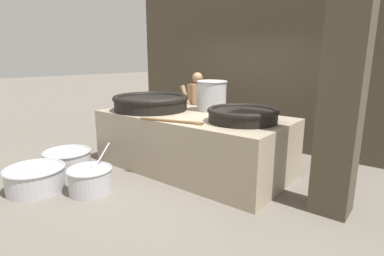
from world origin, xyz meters
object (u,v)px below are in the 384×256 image
(giant_wok_far, at_px, (243,114))
(cook, at_px, (197,107))
(prep_bowl_vegetables, at_px, (90,179))
(prep_bowl_meat, at_px, (68,158))
(giant_wok_near, at_px, (151,102))
(prep_bowl_extra, at_px, (35,177))
(stock_pot, at_px, (212,95))

(giant_wok_far, bearing_deg, cook, 146.62)
(prep_bowl_vegetables, distance_m, prep_bowl_meat, 1.22)
(prep_bowl_vegetables, bearing_deg, prep_bowl_meat, 165.10)
(prep_bowl_vegetables, bearing_deg, giant_wok_near, 102.17)
(prep_bowl_extra, bearing_deg, giant_wok_near, 80.23)
(cook, height_order, prep_bowl_vegetables, cook)
(giant_wok_far, bearing_deg, prep_bowl_meat, -153.34)
(prep_bowl_vegetables, bearing_deg, stock_pot, 75.18)
(prep_bowl_vegetables, xyz_separation_m, prep_bowl_extra, (-0.69, -0.46, -0.01))
(stock_pot, bearing_deg, giant_wok_far, -29.77)
(giant_wok_far, bearing_deg, prep_bowl_vegetables, -132.33)
(giant_wok_near, bearing_deg, prep_bowl_extra, -99.77)
(stock_pot, bearing_deg, prep_bowl_extra, -115.49)
(giant_wok_far, relative_size, prep_bowl_vegetables, 1.32)
(cook, distance_m, prep_bowl_meat, 2.76)
(giant_wok_far, xyz_separation_m, prep_bowl_meat, (-2.69, -1.35, -0.90))
(giant_wok_near, height_order, prep_bowl_extra, giant_wok_near)
(giant_wok_far, height_order, prep_bowl_extra, giant_wok_far)
(stock_pot, bearing_deg, cook, 142.78)
(giant_wok_far, distance_m, cook, 2.10)
(giant_wok_near, relative_size, giant_wok_far, 1.30)
(prep_bowl_meat, relative_size, prep_bowl_extra, 0.96)
(giant_wok_near, height_order, cook, cook)
(giant_wok_near, height_order, prep_bowl_vegetables, giant_wok_near)
(stock_pot, distance_m, prep_bowl_meat, 2.79)
(giant_wok_near, xyz_separation_m, cook, (0.11, 1.25, -0.24))
(giant_wok_near, relative_size, cook, 0.86)
(prep_bowl_vegetables, bearing_deg, giant_wok_far, 47.67)
(stock_pot, xyz_separation_m, prep_bowl_vegetables, (-0.58, -2.20, -1.05))
(giant_wok_far, distance_m, stock_pot, 1.09)
(giant_wok_far, relative_size, stock_pot, 1.92)
(cook, bearing_deg, prep_bowl_vegetables, 97.43)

